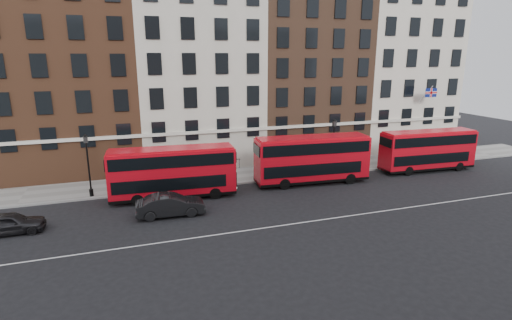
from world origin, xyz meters
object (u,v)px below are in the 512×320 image
object	(u,v)px
bus_b	(172,172)
bus_c	(312,158)
traffic_light	(416,143)
car_rear	(10,223)
car_front	(170,205)
bus_d	(427,150)

from	to	relation	value
bus_b	bus_c	size ratio (longest dim) A/B	0.97
bus_c	traffic_light	distance (m)	13.70
car_rear	car_front	world-z (taller)	car_front
traffic_light	car_rear	bearing A→B (deg)	-171.36
bus_b	car_front	distance (m)	4.10
car_front	traffic_light	xyz separation A→B (m)	(26.93, 5.99, 1.61)
bus_d	car_front	size ratio (longest dim) A/B	2.01
bus_c	car_front	distance (m)	14.02
bus_b	bus_c	world-z (taller)	bus_c
bus_c	bus_d	xyz separation A→B (m)	(13.15, -0.00, -0.13)
traffic_light	bus_d	bearing A→B (deg)	-99.49
bus_b	bus_d	size ratio (longest dim) A/B	1.03
bus_d	car_rear	world-z (taller)	bus_d
bus_c	car_front	bearing A→B (deg)	-160.08
bus_c	traffic_light	xyz separation A→B (m)	(13.52, 2.22, 0.06)
bus_d	traffic_light	bearing A→B (deg)	83.55
bus_c	car_rear	distance (m)	24.28
bus_d	bus_b	bearing A→B (deg)	-176.96
bus_b	traffic_light	world-z (taller)	bus_b
car_front	bus_c	bearing A→B (deg)	-72.15
traffic_light	bus_c	bearing A→B (deg)	-170.66
bus_b	traffic_light	size ratio (longest dim) A/B	3.17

